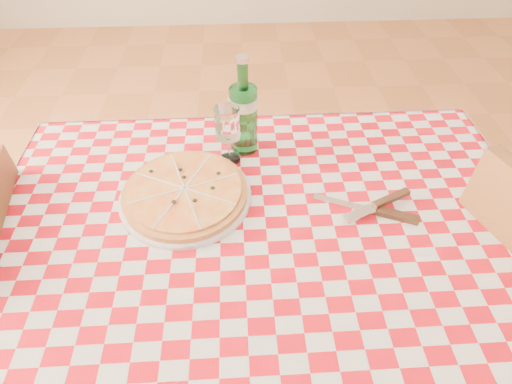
% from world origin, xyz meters
% --- Properties ---
extents(dining_table, '(1.20, 0.80, 0.75)m').
position_xyz_m(dining_table, '(0.00, 0.00, 0.66)').
color(dining_table, brown).
rests_on(dining_table, ground).
extents(tablecloth, '(1.30, 0.90, 0.01)m').
position_xyz_m(tablecloth, '(0.00, 0.00, 0.75)').
color(tablecloth, '#A00914').
rests_on(tablecloth, dining_table).
extents(chair_far, '(0.44, 0.44, 0.85)m').
position_xyz_m(chair_far, '(-0.71, 0.02, 0.49)').
color(chair_far, brown).
rests_on(chair_far, ground).
extents(pizza_plate, '(0.41, 0.41, 0.04)m').
position_xyz_m(pizza_plate, '(-0.19, 0.11, 0.78)').
color(pizza_plate, '#C08940').
rests_on(pizza_plate, tablecloth).
extents(water_bottle, '(0.10, 0.10, 0.27)m').
position_xyz_m(water_bottle, '(-0.04, 0.30, 0.89)').
color(water_bottle, '#196627').
rests_on(water_bottle, tablecloth).
extents(wine_glass, '(0.08, 0.08, 0.16)m').
position_xyz_m(wine_glass, '(-0.08, 0.25, 0.84)').
color(wine_glass, white).
rests_on(wine_glass, tablecloth).
extents(cutlery, '(0.28, 0.24, 0.03)m').
position_xyz_m(cutlery, '(0.26, 0.04, 0.77)').
color(cutlery, silver).
rests_on(cutlery, tablecloth).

